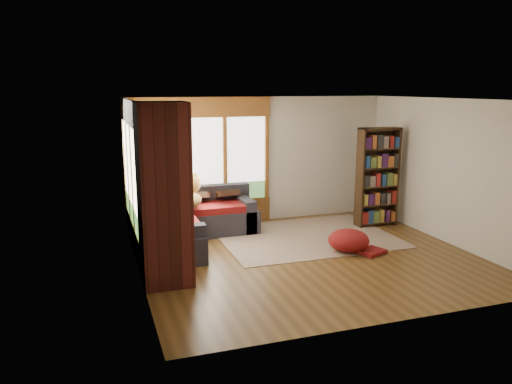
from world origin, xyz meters
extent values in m
plane|color=#513516|center=(0.00, 0.00, 0.00)|extent=(5.50, 5.50, 0.00)
plane|color=white|center=(0.00, 0.00, 2.60)|extent=(5.50, 5.50, 0.00)
cube|color=silver|center=(0.00, 2.50, 1.30)|extent=(5.50, 0.04, 2.60)
cube|color=silver|center=(0.00, -2.50, 1.30)|extent=(5.50, 0.04, 2.60)
cube|color=silver|center=(-2.75, 0.00, 1.30)|extent=(0.04, 5.00, 2.60)
cube|color=silver|center=(2.75, 0.00, 1.30)|extent=(0.04, 5.00, 2.60)
cube|color=brown|center=(-1.20, 2.47, 1.35)|extent=(2.82, 0.10, 1.90)
cube|color=white|center=(-1.20, 2.47, 1.35)|extent=(2.54, 0.09, 1.62)
cube|color=brown|center=(-2.72, 1.20, 1.35)|extent=(0.10, 2.62, 1.90)
cube|color=white|center=(-2.72, 1.20, 1.35)|extent=(0.09, 2.36, 1.62)
cube|color=#809F6D|center=(-2.69, 2.03, 1.75)|extent=(0.03, 0.72, 0.90)
cube|color=#471914|center=(-2.40, -0.35, 1.30)|extent=(0.70, 0.70, 2.60)
cube|color=#28282C|center=(-1.65, 2.05, 0.21)|extent=(2.20, 0.90, 0.42)
cube|color=#28282C|center=(-1.65, 2.40, 0.61)|extent=(2.20, 0.20, 0.38)
cube|color=#28282C|center=(-0.65, 2.05, 0.30)|extent=(0.20, 0.90, 0.60)
cube|color=maroon|center=(-1.75, 1.93, 0.48)|extent=(1.90, 0.66, 0.12)
cube|color=#28282C|center=(-2.30, 1.40, 0.21)|extent=(0.90, 2.20, 0.42)
cube|color=#28282C|center=(-2.65, 1.40, 0.61)|extent=(0.20, 2.20, 0.38)
cube|color=#28282C|center=(-2.30, 0.40, 0.30)|extent=(0.90, 0.20, 0.60)
cube|color=maroon|center=(-2.18, 1.05, 0.48)|extent=(0.66, 1.20, 0.12)
cube|color=maroon|center=(-2.18, 2.00, 0.48)|extent=(0.66, 0.66, 0.12)
cube|color=beige|center=(0.44, 1.04, 0.01)|extent=(3.23, 2.47, 0.01)
cube|color=#352111|center=(2.55, 1.36, 1.00)|extent=(0.04, 0.29, 2.00)
cube|color=#352111|center=(1.73, 1.36, 1.00)|extent=(0.04, 0.29, 2.00)
cube|color=#352111|center=(2.14, 1.50, 1.00)|extent=(0.86, 0.02, 2.00)
cube|color=#352111|center=(2.14, 1.36, 0.06)|extent=(0.78, 0.27, 0.03)
cube|color=#352111|center=(2.14, 1.36, 0.44)|extent=(0.78, 0.27, 0.03)
cube|color=#352111|center=(2.14, 1.36, 0.82)|extent=(0.78, 0.27, 0.03)
cube|color=#352111|center=(2.14, 1.36, 1.20)|extent=(0.78, 0.27, 0.03)
cube|color=#352111|center=(2.14, 1.36, 1.58)|extent=(0.78, 0.27, 0.03)
cube|color=#352111|center=(2.14, 1.36, 1.96)|extent=(0.78, 0.27, 0.03)
cube|color=#726659|center=(2.14, 1.34, 1.00)|extent=(0.74, 0.21, 1.84)
ellipsoid|color=maroon|center=(0.79, 0.06, 0.20)|extent=(0.71, 0.71, 0.38)
ellipsoid|color=olive|center=(-1.81, 1.56, 0.78)|extent=(1.09, 1.14, 0.32)
sphere|color=olive|center=(-1.59, 1.83, 0.93)|extent=(0.55, 0.55, 0.39)
cone|color=olive|center=(-1.63, 1.78, 1.09)|extent=(0.20, 0.20, 0.17)
ellipsoid|color=black|center=(-2.28, 1.14, 0.71)|extent=(0.59, 0.77, 0.23)
sphere|color=black|center=(-2.34, 1.39, 0.82)|extent=(0.34, 0.34, 0.28)
cone|color=black|center=(-2.33, 1.34, 0.93)|extent=(0.12, 0.12, 0.12)
cube|color=#302116|center=(-0.95, 2.26, 0.76)|extent=(0.45, 0.12, 0.45)
cube|color=#302116|center=(-1.55, 2.26, 0.76)|extent=(0.45, 0.12, 0.45)
cube|color=#302116|center=(-2.48, 1.80, 0.76)|extent=(0.45, 0.12, 0.45)
cube|color=#302116|center=(-2.48, 0.70, 0.76)|extent=(0.45, 0.12, 0.45)
cube|color=maroon|center=(-2.15, 2.26, 0.76)|extent=(0.42, 0.12, 0.42)
camera|label=1|loc=(-3.35, -7.27, 2.80)|focal=35.00mm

